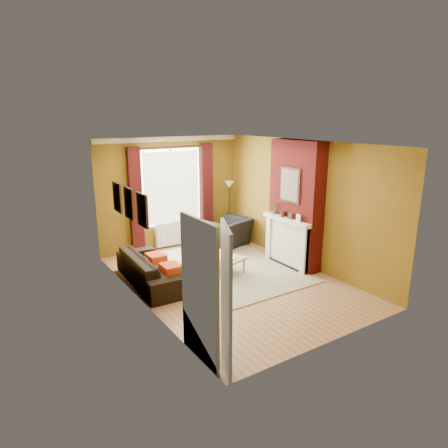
{
  "coord_description": "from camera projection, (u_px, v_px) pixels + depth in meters",
  "views": [
    {
      "loc": [
        -4.26,
        -6.37,
        3.3
      ],
      "look_at": [
        0.0,
        0.25,
        1.15
      ],
      "focal_mm": 32.0,
      "sensor_mm": 36.0,
      "label": 1
    }
  ],
  "objects": [
    {
      "name": "ground",
      "position": [
        231.0,
        280.0,
        8.26
      ],
      "size": [
        5.5,
        5.5,
        0.0
      ],
      "primitive_type": "plane",
      "color": "olive",
      "rests_on": "ground"
    },
    {
      "name": "tv_remote",
      "position": [
        213.0,
        252.0,
        8.79
      ],
      "size": [
        0.11,
        0.17,
        0.02
      ],
      "rotation": [
        0.0,
        0.0,
        0.4
      ],
      "color": "#242426",
      "rests_on": "coffee_table"
    },
    {
      "name": "armchair",
      "position": [
        227.0,
        233.0,
        10.35
      ],
      "size": [
        1.32,
        1.23,
        0.72
      ],
      "primitive_type": "imported",
      "rotation": [
        0.0,
        0.0,
        3.42
      ],
      "color": "black",
      "rests_on": "ground"
    },
    {
      "name": "floor_lamp",
      "position": [
        229.0,
        194.0,
        10.68
      ],
      "size": [
        0.25,
        0.25,
        1.6
      ],
      "rotation": [
        0.0,
        0.0,
        0.07
      ],
      "color": "black",
      "rests_on": "ground"
    },
    {
      "name": "book_a",
      "position": [
        229.0,
        260.0,
        8.35
      ],
      "size": [
        0.31,
        0.31,
        0.02
      ],
      "primitive_type": "imported",
      "rotation": [
        0.0,
        0.0,
        0.86
      ],
      "color": "#999999",
      "rests_on": "coffee_table"
    },
    {
      "name": "striped_rug",
      "position": [
        225.0,
        267.0,
        8.93
      ],
      "size": [
        2.57,
        3.55,
        0.02
      ],
      "rotation": [
        0.0,
        0.0,
        0.0
      ],
      "color": "#345790",
      "rests_on": "ground"
    },
    {
      "name": "room_walls",
      "position": [
        249.0,
        209.0,
        8.45
      ],
      "size": [
        3.82,
        5.54,
        2.83
      ],
      "color": "brown",
      "rests_on": "ground"
    },
    {
      "name": "wicker_stool",
      "position": [
        204.0,
        244.0,
        9.96
      ],
      "size": [
        0.42,
        0.42,
        0.4
      ],
      "rotation": [
        0.0,
        0.0,
        0.39
      ],
      "color": "olive",
      "rests_on": "ground"
    },
    {
      "name": "mug",
      "position": [
        228.0,
        253.0,
        8.63
      ],
      "size": [
        0.14,
        0.14,
        0.1
      ],
      "primitive_type": "imported",
      "rotation": [
        0.0,
        0.0,
        0.35
      ],
      "color": "#999999",
      "rests_on": "coffee_table"
    },
    {
      "name": "coffee_table",
      "position": [
        220.0,
        257.0,
        8.68
      ],
      "size": [
        0.85,
        1.22,
        0.37
      ],
      "rotation": [
        0.0,
        0.0,
        0.3
      ],
      "color": "tan",
      "rests_on": "ground"
    },
    {
      "name": "book_b",
      "position": [
        213.0,
        251.0,
        8.89
      ],
      "size": [
        0.23,
        0.29,
        0.02
      ],
      "primitive_type": "imported",
      "rotation": [
        0.0,
        0.0,
        0.16
      ],
      "color": "#999999",
      "rests_on": "coffee_table"
    },
    {
      "name": "sofa",
      "position": [
        152.0,
        269.0,
        8.04
      ],
      "size": [
        0.91,
        2.15,
        0.62
      ],
      "primitive_type": "imported",
      "rotation": [
        0.0,
        0.0,
        1.53
      ],
      "color": "black",
      "rests_on": "ground"
    }
  ]
}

